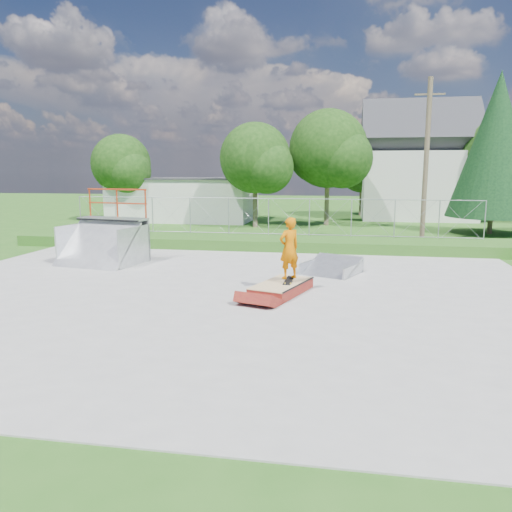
{
  "coord_description": "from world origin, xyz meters",
  "views": [
    {
      "loc": [
        3.63,
        -13.66,
        3.62
      ],
      "look_at": [
        1.08,
        0.82,
        1.1
      ],
      "focal_mm": 35.0,
      "sensor_mm": 36.0,
      "label": 1
    }
  ],
  "objects_px": {
    "quarter_pipe": "(100,227)",
    "flat_bank_ramp": "(331,267)",
    "skater": "(289,251)",
    "grind_box": "(281,288)"
  },
  "relations": [
    {
      "from": "quarter_pipe",
      "to": "skater",
      "type": "bearing_deg",
      "value": -13.75
    },
    {
      "from": "flat_bank_ramp",
      "to": "skater",
      "type": "distance_m",
      "value": 3.47
    },
    {
      "from": "quarter_pipe",
      "to": "flat_bank_ramp",
      "type": "xyz_separation_m",
      "value": [
        8.91,
        -0.34,
        -1.19
      ]
    },
    {
      "from": "quarter_pipe",
      "to": "flat_bank_ramp",
      "type": "height_order",
      "value": "quarter_pipe"
    },
    {
      "from": "quarter_pipe",
      "to": "flat_bank_ramp",
      "type": "distance_m",
      "value": 8.99
    },
    {
      "from": "skater",
      "to": "quarter_pipe",
      "type": "bearing_deg",
      "value": -64.64
    },
    {
      "from": "quarter_pipe",
      "to": "skater",
      "type": "height_order",
      "value": "quarter_pipe"
    },
    {
      "from": "grind_box",
      "to": "skater",
      "type": "relative_size",
      "value": 1.41
    },
    {
      "from": "quarter_pipe",
      "to": "skater",
      "type": "relative_size",
      "value": 1.59
    },
    {
      "from": "skater",
      "to": "flat_bank_ramp",
      "type": "bearing_deg",
      "value": -151.33
    }
  ]
}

